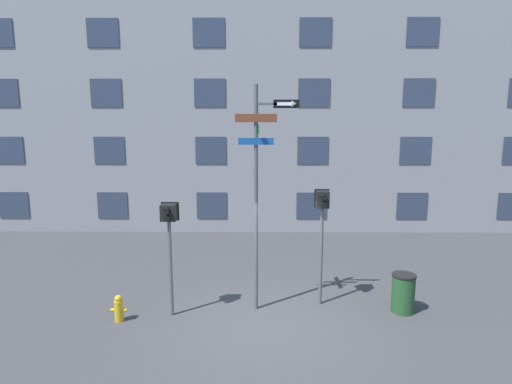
% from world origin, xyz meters
% --- Properties ---
extents(ground_plane, '(60.00, 60.00, 0.00)m').
position_xyz_m(ground_plane, '(0.00, 0.00, 0.00)').
color(ground_plane, '#38383A').
extents(building_facade, '(24.00, 0.63, 11.02)m').
position_xyz_m(building_facade, '(0.00, 8.11, 5.51)').
color(building_facade, gray).
rests_on(building_facade, ground_plane).
extents(street_sign_pole, '(1.38, 0.78, 5.09)m').
position_xyz_m(street_sign_pole, '(-0.08, 0.86, 3.01)').
color(street_sign_pole, '#4C4C51').
rests_on(street_sign_pole, ground_plane).
extents(pedestrian_signal_left, '(0.39, 0.40, 2.56)m').
position_xyz_m(pedestrian_signal_left, '(-2.03, 0.52, 2.01)').
color(pedestrian_signal_left, '#4C4C51').
rests_on(pedestrian_signal_left, ground_plane).
extents(pedestrian_signal_right, '(0.34, 0.40, 2.76)m').
position_xyz_m(pedestrian_signal_right, '(1.38, 1.14, 2.13)').
color(pedestrian_signal_right, '#4C4C51').
rests_on(pedestrian_signal_right, ground_plane).
extents(fire_hydrant, '(0.35, 0.19, 0.59)m').
position_xyz_m(fire_hydrant, '(-3.13, 0.22, 0.29)').
color(fire_hydrant, gold).
rests_on(fire_hydrant, ground_plane).
extents(trash_bin, '(0.54, 0.54, 0.89)m').
position_xyz_m(trash_bin, '(3.20, 0.74, 0.45)').
color(trash_bin, '#1E4723').
rests_on(trash_bin, ground_plane).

